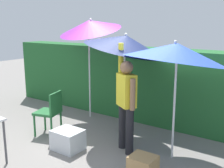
{
  "coord_description": "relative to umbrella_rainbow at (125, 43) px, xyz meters",
  "views": [
    {
      "loc": [
        2.91,
        -3.8,
        2.2
      ],
      "look_at": [
        0.0,
        0.3,
        1.1
      ],
      "focal_mm": 44.25,
      "sensor_mm": 36.0,
      "label": 1
    }
  ],
  "objects": [
    {
      "name": "umbrella_rainbow",
      "position": [
        0.0,
        0.0,
        0.0
      ],
      "size": [
        1.59,
        1.56,
        2.19
      ],
      "color": "silver",
      "rests_on": "ground_plane"
    },
    {
      "name": "umbrella_orange",
      "position": [
        1.17,
        -0.37,
        -0.08
      ],
      "size": [
        1.67,
        1.67,
        2.07
      ],
      "color": "silver",
      "rests_on": "ground_plane"
    },
    {
      "name": "chair_plastic",
      "position": [
        -1.19,
        -0.87,
        -1.34
      ],
      "size": [
        0.55,
        0.55,
        0.89
      ],
      "color": "#236633",
      "rests_on": "ground_plane"
    },
    {
      "name": "cooler_box",
      "position": [
        -0.44,
        -1.17,
        -1.67
      ],
      "size": [
        0.51,
        0.42,
        0.36
      ],
      "primitive_type": "cube",
      "color": "silver",
      "rests_on": "ground_plane"
    },
    {
      "name": "crate_cardboard",
      "position": [
        1.12,
        -1.24,
        -1.67
      ],
      "size": [
        0.37,
        0.33,
        0.35
      ],
      "primitive_type": "cube",
      "color": "#9E7A4C",
      "rests_on": "ground_plane"
    },
    {
      "name": "hedge_row",
      "position": [
        -0.06,
        1.08,
        -1.02
      ],
      "size": [
        8.0,
        0.7,
        1.67
      ],
      "primitive_type": "cube",
      "color": "#23602D",
      "rests_on": "ground_plane"
    },
    {
      "name": "umbrella_yellow",
      "position": [
        -1.23,
        0.44,
        0.3
      ],
      "size": [
        1.41,
        1.43,
        2.46
      ],
      "color": "silver",
      "rests_on": "ground_plane"
    },
    {
      "name": "ground_plane",
      "position": [
        -0.06,
        -0.65,
        -1.85
      ],
      "size": [
        24.0,
        24.0,
        0.0
      ],
      "primitive_type": "plane",
      "color": "gray"
    },
    {
      "name": "person_vendor",
      "position": [
        0.42,
        -0.61,
        -0.91
      ],
      "size": [
        0.52,
        0.38,
        1.88
      ],
      "color": "black",
      "rests_on": "ground_plane"
    }
  ]
}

